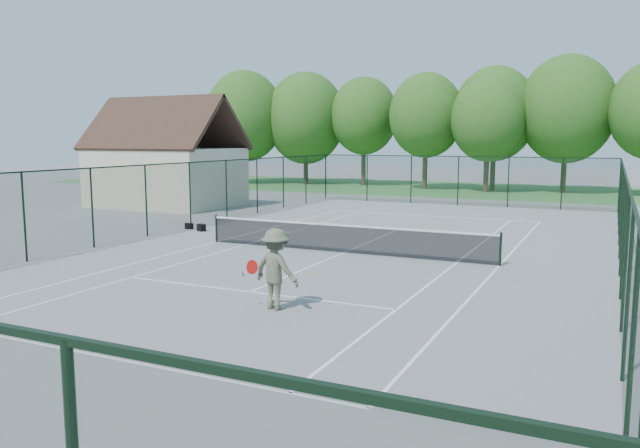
{
  "coord_description": "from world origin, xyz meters",
  "views": [
    {
      "loc": [
        8.67,
        -20.39,
        4.1
      ],
      "look_at": [
        0.0,
        -2.0,
        1.3
      ],
      "focal_mm": 35.0,
      "sensor_mm": 36.0,
      "label": 1
    }
  ],
  "objects": [
    {
      "name": "sports_bag_a",
      "position": [
        -8.71,
        2.48,
        0.14
      ],
      "size": [
        0.35,
        0.22,
        0.27
      ],
      "primitive_type": "cube",
      "rotation": [
        0.0,
        0.0,
        0.03
      ],
      "color": "black",
      "rests_on": "ground"
    },
    {
      "name": "sports_bag_b",
      "position": [
        -7.83,
        2.19,
        0.16
      ],
      "size": [
        0.47,
        0.39,
        0.31
      ],
      "primitive_type": "cube",
      "rotation": [
        0.0,
        0.0,
        -0.41
      ],
      "color": "black",
      "rests_on": "ground"
    },
    {
      "name": "grass_far",
      "position": [
        0.0,
        30.0,
        0.01
      ],
      "size": [
        80.0,
        16.0,
        0.01
      ],
      "primitive_type": "cube",
      "color": "#44873F",
      "rests_on": "ground"
    },
    {
      "name": "ground",
      "position": [
        0.0,
        0.0,
        0.0
      ],
      "size": [
        140.0,
        140.0,
        0.0
      ],
      "primitive_type": "plane",
      "color": "gray",
      "rests_on": "ground"
    },
    {
      "name": "fence_enclosure",
      "position": [
        0.0,
        0.0,
        1.56
      ],
      "size": [
        18.05,
        36.05,
        3.02
      ],
      "color": "#18361E",
      "rests_on": "ground"
    },
    {
      "name": "tennis_player",
      "position": [
        1.45,
        -7.56,
        0.98
      ],
      "size": [
        1.71,
        0.98,
        1.97
      ],
      "color": "#5D6349",
      "rests_on": "ground"
    },
    {
      "name": "court_lines",
      "position": [
        0.0,
        0.0,
        0.0
      ],
      "size": [
        11.05,
        23.85,
        0.01
      ],
      "color": "white",
      "rests_on": "ground"
    },
    {
      "name": "utility_building",
      "position": [
        -16.0,
        10.0,
        3.12
      ],
      "size": [
        8.6,
        6.27,
        6.63
      ],
      "color": "beige",
      "rests_on": "ground"
    },
    {
      "name": "tree_line_far",
      "position": [
        0.0,
        30.0,
        5.99
      ],
      "size": [
        39.4,
        6.4,
        9.7
      ],
      "color": "#483526",
      "rests_on": "ground"
    },
    {
      "name": "tennis_net",
      "position": [
        0.0,
        0.0,
        0.58
      ],
      "size": [
        11.08,
        0.08,
        1.1
      ],
      "color": "black",
      "rests_on": "ground"
    }
  ]
}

